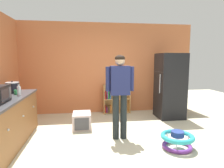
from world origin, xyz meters
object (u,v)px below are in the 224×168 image
green_cup (16,92)px  red_cup (3,96)px  kitchen_counter (6,122)px  bookshelf (115,101)px  pet_carrier (82,120)px  refrigerator (170,86)px  crock_pot (12,87)px  clear_bottle (19,91)px  baby_walker (177,140)px  standing_person (120,89)px

green_cup → red_cup: bearing=-102.1°
kitchen_counter → green_cup: bearing=80.7°
bookshelf → pet_carrier: (-0.97, -1.19, -0.20)m
refrigerator → bookshelf: (-1.45, 0.67, -0.51)m
refrigerator → kitchen_counter: bearing=-161.3°
green_cup → crock_pot: bearing=122.1°
refrigerator → clear_bottle: bearing=-164.6°
baby_walker → green_cup: green_cup is taller
pet_carrier → green_cup: bearing=-165.6°
standing_person → red_cup: 2.18m
kitchen_counter → standing_person: size_ratio=1.31×
pet_carrier → red_cup: (-1.41, -0.76, 0.77)m
pet_carrier → refrigerator: bearing=12.3°
standing_person → pet_carrier: (-0.78, 0.73, -0.84)m
bookshelf → clear_bottle: (-2.18, -1.67, 0.62)m
clear_bottle → green_cup: clear_bottle is taller
pet_carrier → crock_pot: 1.69m
crock_pot → green_cup: crock_pot is taller
crock_pot → green_cup: 0.29m
refrigerator → standing_person: 2.07m
kitchen_counter → green_cup: (0.07, 0.42, 0.50)m
standing_person → crock_pot: bearing=164.1°
baby_walker → bookshelf: bearing=107.0°
bookshelf → green_cup: 2.81m
kitchen_counter → red_cup: (-0.02, -0.00, 0.50)m
crock_pot → green_cup: bearing=-57.9°
baby_walker → red_cup: (-3.15, 0.55, 0.79)m
baby_walker → pet_carrier: pet_carrier is taller
kitchen_counter → clear_bottle: bearing=58.5°
pet_carrier → baby_walker: bearing=-37.1°
bookshelf → pet_carrier: bookshelf is taller
clear_bottle → bookshelf: bearing=37.4°
red_cup → green_cup: size_ratio=1.00×
red_cup → kitchen_counter: bearing=7.0°
refrigerator → crock_pot: 3.94m
refrigerator → bookshelf: refrigerator is taller
crock_pot → clear_bottle: (0.26, -0.38, -0.02)m
green_cup → clear_bottle: bearing=-53.4°
kitchen_counter → red_cup: bearing=-173.0°
baby_walker → green_cup: bearing=162.2°
crock_pot → standing_person: bearing=-15.9°
pet_carrier → crock_pot: crock_pot is taller
baby_walker → red_cup: size_ratio=6.36×
standing_person → baby_walker: (0.96, -0.58, -0.86)m
clear_bottle → red_cup: (-0.20, -0.29, -0.05)m
kitchen_counter → green_cup: size_ratio=23.39×
refrigerator → baby_walker: (-0.68, -1.84, -0.73)m
refrigerator → bookshelf: bearing=155.2°
bookshelf → baby_walker: bookshelf is taller
kitchen_counter → bookshelf: kitchen_counter is taller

